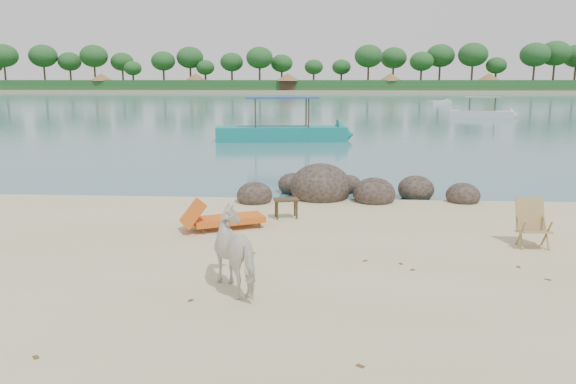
# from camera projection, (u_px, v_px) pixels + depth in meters

# --- Properties ---
(water) EXTENTS (400.00, 400.00, 0.00)m
(water) POSITION_uv_depth(u_px,v_px,m) (325.00, 98.00, 97.10)
(water) COLOR #386771
(water) RESTS_ON ground
(far_shore) EXTENTS (420.00, 90.00, 1.40)m
(far_shore) POSITION_uv_depth(u_px,v_px,m) (326.00, 90.00, 175.37)
(far_shore) COLOR tan
(far_shore) RESTS_ON ground
(far_scenery) EXTENTS (420.00, 18.00, 9.50)m
(far_scenery) POSITION_uv_depth(u_px,v_px,m) (326.00, 80.00, 142.17)
(far_scenery) COLOR #1E4C1E
(far_scenery) RESTS_ON ground
(boulders) EXTENTS (6.30, 2.81, 1.23)m
(boulders) POSITION_uv_depth(u_px,v_px,m) (342.00, 190.00, 15.08)
(boulders) COLOR black
(boulders) RESTS_ON ground
(cow) EXTENTS (1.33, 1.53, 1.19)m
(cow) POSITION_uv_depth(u_px,v_px,m) (240.00, 253.00, 8.38)
(cow) COLOR silver
(cow) RESTS_ON ground
(side_table) EXTENTS (0.62, 0.47, 0.45)m
(side_table) POSITION_uv_depth(u_px,v_px,m) (286.00, 210.00, 12.79)
(side_table) COLOR #312213
(side_table) RESTS_ON ground
(lounge_chair) EXTENTS (1.98, 1.41, 0.56)m
(lounge_chair) POSITION_uv_depth(u_px,v_px,m) (228.00, 217.00, 11.89)
(lounge_chair) COLOR #D05318
(lounge_chair) RESTS_ON ground
(deck_chair) EXTENTS (0.57, 0.63, 0.89)m
(deck_chair) POSITION_uv_depth(u_px,v_px,m) (534.00, 226.00, 10.49)
(deck_chair) COLOR #A58252
(deck_chair) RESTS_ON ground
(boat_near) EXTENTS (7.84, 2.70, 3.72)m
(boat_near) POSITION_uv_depth(u_px,v_px,m) (281.00, 105.00, 29.40)
(boat_near) COLOR #147A77
(boat_near) RESTS_ON water
(boat_mid) EXTENTS (5.99, 2.73, 2.85)m
(boat_mid) POSITION_uv_depth(u_px,v_px,m) (482.00, 100.00, 47.95)
(boat_mid) COLOR silver
(boat_mid) RESTS_ON water
(boat_far) EXTENTS (4.20, 4.34, 0.57)m
(boat_far) POSITION_uv_depth(u_px,v_px,m) (439.00, 102.00, 73.80)
(boat_far) COLOR beige
(boat_far) RESTS_ON water
(dead_leaves) EXTENTS (6.94, 4.66, 0.00)m
(dead_leaves) POSITION_uv_depth(u_px,v_px,m) (365.00, 299.00, 8.13)
(dead_leaves) COLOR brown
(dead_leaves) RESTS_ON ground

